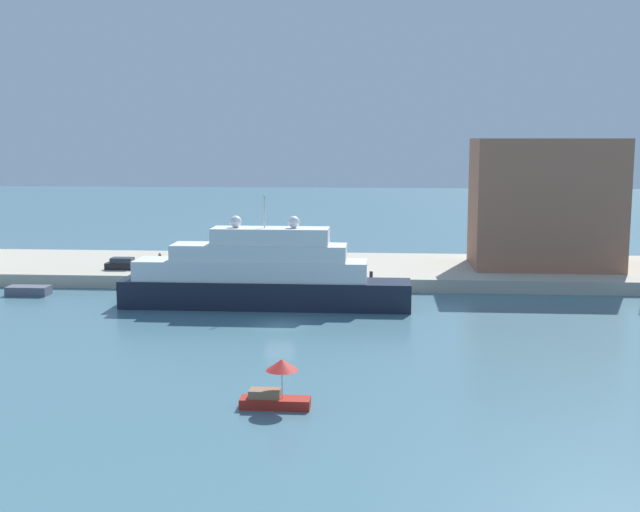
{
  "coord_description": "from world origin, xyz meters",
  "views": [
    {
      "loc": [
        8.63,
        -67.47,
        16.03
      ],
      "look_at": [
        3.07,
        6.0,
        5.28
      ],
      "focal_mm": 45.07,
      "sensor_mm": 36.0,
      "label": 1
    }
  ],
  "objects": [
    {
      "name": "ground",
      "position": [
        0.0,
        0.0,
        0.0
      ],
      "size": [
        400.0,
        400.0,
        0.0
      ],
      "primitive_type": "plane",
      "color": "slate"
    },
    {
      "name": "quay_dock",
      "position": [
        0.0,
        25.86,
        0.71
      ],
      "size": [
        110.0,
        19.71,
        1.42
      ],
      "primitive_type": "cube",
      "color": "#B7AD99",
      "rests_on": "ground"
    },
    {
      "name": "large_yacht",
      "position": [
        -2.72,
        7.63,
        3.05
      ],
      "size": [
        27.78,
        4.41,
        10.76
      ],
      "color": "black",
      "rests_on": "ground"
    },
    {
      "name": "small_motorboat",
      "position": [
        2.5,
        -21.31,
        1.27
      ],
      "size": [
        4.22,
        1.95,
        3.03
      ],
      "color": "#B22319",
      "rests_on": "ground"
    },
    {
      "name": "work_barge",
      "position": [
        -27.69,
        11.75,
        0.48
      ],
      "size": [
        4.29,
        1.96,
        0.95
      ],
      "primitive_type": "cube",
      "color": "#595966",
      "rests_on": "ground"
    },
    {
      "name": "harbor_building",
      "position": [
        27.39,
        25.87,
        8.76
      ],
      "size": [
        16.33,
        10.04,
        14.69
      ],
      "primitive_type": "cube",
      "color": "#9E664C",
      "rests_on": "quay_dock"
    },
    {
      "name": "parked_car",
      "position": [
        -20.36,
        20.41,
        1.99
      ],
      "size": [
        4.09,
        1.68,
        1.32
      ],
      "color": "black",
      "rests_on": "quay_dock"
    },
    {
      "name": "person_figure",
      "position": [
        -16.76,
        22.56,
        2.19
      ],
      "size": [
        0.36,
        0.36,
        1.66
      ],
      "color": "#4C4C4C",
      "rests_on": "quay_dock"
    },
    {
      "name": "mooring_bollard",
      "position": [
        7.7,
        17.27,
        1.72
      ],
      "size": [
        0.37,
        0.37,
        0.61
      ],
      "primitive_type": "cylinder",
      "color": "black",
      "rests_on": "quay_dock"
    }
  ]
}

